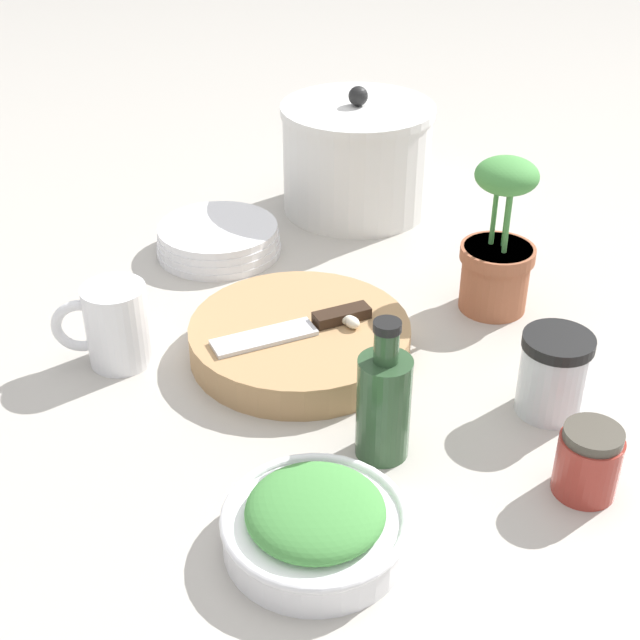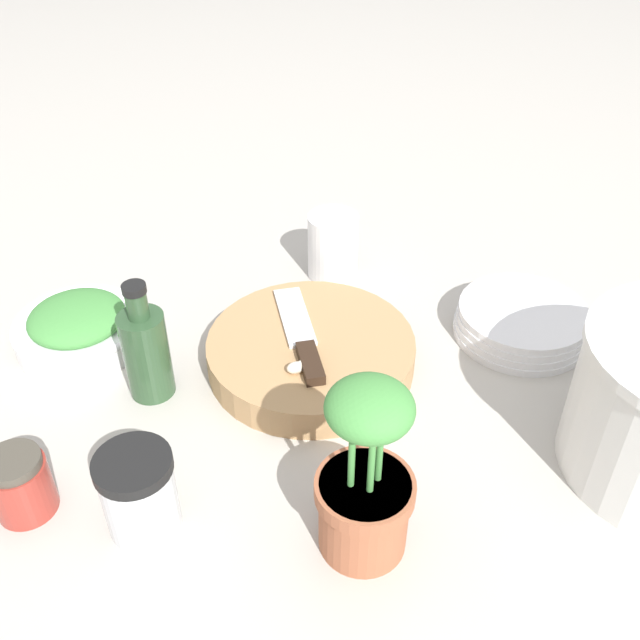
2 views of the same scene
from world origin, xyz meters
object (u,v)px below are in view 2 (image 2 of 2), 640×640
garlic_cloves (300,365)px  oil_bottle (146,351)px  herb_bowl (79,326)px  plate_stack (522,322)px  chef_knife (301,337)px  spice_jar (139,493)px  honey_jar (20,484)px  cutting_board (311,353)px  coffee_mug (333,245)px  potted_herb (365,486)px

garlic_cloves → oil_bottle: 0.17m
herb_bowl → plate_stack: bearing=156.6°
chef_knife → spice_jar: bearing=-134.2°
plate_stack → chef_knife: bearing=-12.9°
spice_jar → honey_jar: 0.12m
chef_knife → spice_jar: spice_jar is taller
herb_bowl → chef_knife: bearing=146.1°
cutting_board → oil_bottle: (0.19, -0.04, 0.04)m
cutting_board → oil_bottle: bearing=-11.4°
cutting_board → coffee_mug: coffee_mug is taller
spice_jar → plate_stack: (-0.51, -0.09, -0.03)m
spice_jar → coffee_mug: 0.47m
chef_knife → potted_herb: potted_herb is taller
cutting_board → potted_herb: potted_herb is taller
spice_jar → chef_knife: bearing=-147.2°
chef_knife → honey_jar: (0.33, 0.08, -0.01)m
spice_jar → potted_herb: bearing=149.5°
potted_herb → spice_jar: bearing=-30.5°
garlic_cloves → plate_stack: (-0.30, 0.02, -0.03)m
chef_knife → honey_jar: size_ratio=2.61×
herb_bowl → potted_herb: 0.46m
coffee_mug → honey_jar: coffee_mug is taller
chef_knife → coffee_mug: size_ratio=1.82×
herb_bowl → plate_stack: size_ratio=0.95×
herb_bowl → coffee_mug: bearing=-178.8°
honey_jar → potted_herb: (-0.28, 0.17, 0.05)m
chef_knife → oil_bottle: (0.18, -0.03, 0.02)m
honey_jar → potted_herb: size_ratio=0.36×
honey_jar → herb_bowl: bearing=-111.9°
chef_knife → potted_herb: (0.05, 0.26, 0.04)m
herb_bowl → spice_jar: bearing=90.8°
cutting_board → potted_herb: (0.06, 0.25, 0.06)m
chef_knife → plate_stack: bearing=0.0°
potted_herb → cutting_board: bearing=-103.9°
spice_jar → honey_jar: (0.10, -0.07, -0.01)m
garlic_cloves → plate_stack: size_ratio=0.25×
potted_herb → oil_bottle: bearing=-66.5°
oil_bottle → potted_herb: bearing=113.5°
garlic_cloves → potted_herb: 0.21m
spice_jar → oil_bottle: bearing=-106.7°
plate_stack → spice_jar: bearing=9.4°
cutting_board → herb_bowl: (0.25, -0.16, 0.01)m
spice_jar → honey_jar: bearing=-34.4°
cutting_board → herb_bowl: size_ratio=1.54×
herb_bowl → coffee_mug: coffee_mug is taller
coffee_mug → oil_bottle: (0.30, 0.13, 0.01)m
herb_bowl → potted_herb: bearing=114.0°
garlic_cloves → coffee_mug: (-0.15, -0.21, 0.00)m
potted_herb → garlic_cloves: bearing=-97.9°
potted_herb → chef_knife: bearing=-101.4°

